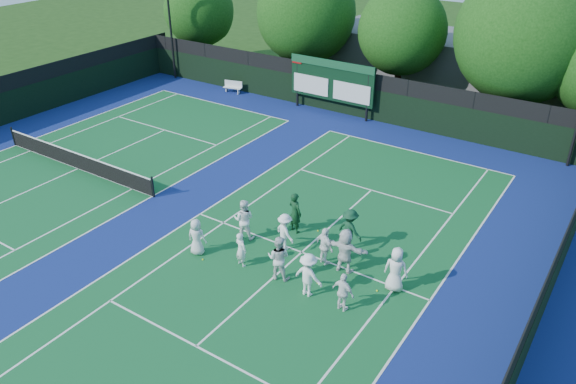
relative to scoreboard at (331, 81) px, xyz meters
The scene contains 30 objects.
ground 17.23m from the scoreboard, 65.78° to the right, with size 120.00×120.00×0.00m, color #1A3A0F.
court_apron 14.78m from the scoreboard, 86.03° to the right, with size 34.00×32.00×0.01m, color navy.
near_court 16.33m from the scoreboard, 64.32° to the right, with size 11.05×23.85×0.01m.
left_court 16.32m from the scoreboard, 115.60° to the right, with size 11.05×23.85×0.01m.
back_fence 1.38m from the scoreboard, 22.25° to the left, with size 34.00×0.08×3.00m.
divider_fence_right 21.68m from the scoreboard, 42.33° to the right, with size 0.08×32.00×3.00m.
scoreboard is the anchor object (origin of this frame).
clubhouse 9.80m from the scoreboard, 59.22° to the left, with size 18.00×6.00×4.00m, color #57575C.
tennis_net 16.26m from the scoreboard, 115.60° to the right, with size 11.30×0.10×1.10m.
bench 8.15m from the scoreboard, behind, with size 1.41×0.68×0.86m.
tree_a 15.01m from the scoreboard, 164.43° to the left, with size 5.56×5.56×7.18m.
tree_b 6.54m from the scoreboard, 136.91° to the left, with size 7.00×7.00×8.81m.
tree_c 5.67m from the scoreboard, 52.78° to the left, with size 5.71×5.71×7.85m.
tree_d 11.71m from the scoreboard, 20.79° to the left, with size 7.97×7.97×9.67m.
tennis_ball_0 17.82m from the scoreboard, 76.91° to the right, with size 0.07×0.07×0.07m, color yellow.
tennis_ball_1 18.67m from the scoreboard, 54.88° to the right, with size 0.07×0.07×0.07m, color yellow.
tennis_ball_4 14.68m from the scoreboard, 62.31° to the right, with size 0.07×0.07×0.07m, color yellow.
tennis_ball_5 18.27m from the scoreboard, 61.69° to the right, with size 0.07×0.07×0.07m, color yellow.
player_front_0 17.38m from the scoreboard, 78.26° to the right, with size 0.77×0.50×1.58m, color silver.
player_front_1 17.56m from the scoreboard, 71.70° to the right, with size 0.54×0.35×1.48m, color white.
player_front_2 18.02m from the scoreboard, 66.47° to the right, with size 0.89×0.69×1.82m, color silver.
player_front_3 18.86m from the scoreboard, 62.69° to the right, with size 1.13×0.65×1.74m, color white.
player_front_4 19.61m from the scoreboard, 58.97° to the right, with size 0.89×0.37×1.53m, color white.
player_back_0 15.67m from the scoreboard, 73.67° to the right, with size 0.88×0.68×1.80m, color white.
player_back_1 16.07m from the scoreboard, 66.89° to the right, with size 1.04×0.60×1.62m, color white.
player_back_2 16.89m from the scoreboard, 61.01° to the right, with size 0.95×0.39×1.61m, color white.
player_back_3 17.31m from the scoreboard, 58.42° to the right, with size 1.72×0.55×1.86m, color silver.
player_back_4 18.48m from the scoreboard, 52.89° to the right, with size 0.88×0.57×1.79m, color white.
coach_left 14.69m from the scoreboard, 66.21° to the right, with size 0.68×0.45×1.87m, color #0D3319.
coach_right 15.75m from the scoreboard, 57.42° to the right, with size 1.16×0.67×1.79m, color #0F3821.
Camera 1 is at (9.99, -15.05, 13.11)m, focal length 35.00 mm.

